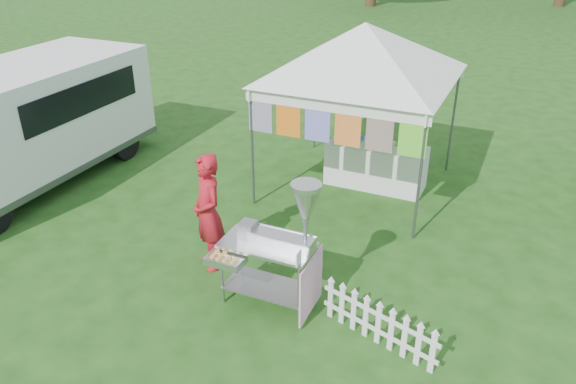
% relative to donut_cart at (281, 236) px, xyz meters
% --- Properties ---
extents(ground, '(120.00, 120.00, 0.00)m').
position_rel_donut_cart_xyz_m(ground, '(-0.23, 0.31, -1.08)').
color(ground, '#1C4413').
rests_on(ground, ground).
extents(canopy_main, '(4.24, 4.24, 3.45)m').
position_rel_donut_cart_xyz_m(canopy_main, '(-0.23, 3.80, 1.91)').
color(canopy_main, '#59595E').
rests_on(canopy_main, ground).
extents(donut_cart, '(1.32, 0.91, 1.83)m').
position_rel_donut_cart_xyz_m(donut_cart, '(0.00, 0.00, 0.00)').
color(donut_cart, gray).
rests_on(donut_cart, ground).
extents(vendor, '(0.76, 0.72, 1.74)m').
position_rel_donut_cart_xyz_m(vendor, '(-1.34, 0.44, -0.21)').
color(vendor, '#AF1522').
rests_on(vendor, ground).
extents(cargo_van, '(2.13, 5.24, 2.17)m').
position_rel_donut_cart_xyz_m(cargo_van, '(-5.90, 1.52, 0.09)').
color(cargo_van, white).
rests_on(cargo_van, ground).
extents(picket_fence, '(1.55, 0.52, 0.56)m').
position_rel_donut_cart_xyz_m(picket_fence, '(1.34, -0.16, -0.79)').
color(picket_fence, white).
rests_on(picket_fence, ground).
extents(display_table, '(1.80, 0.70, 0.81)m').
position_rel_donut_cart_xyz_m(display_table, '(0.08, 3.97, -0.68)').
color(display_table, white).
rests_on(display_table, ground).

